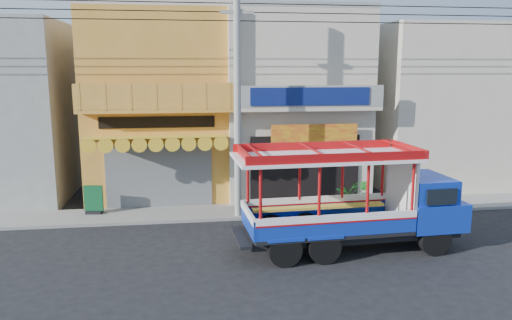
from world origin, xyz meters
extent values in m
plane|color=black|center=(0.00, 0.00, 0.00)|extent=(90.00, 90.00, 0.00)
cube|color=slate|center=(0.00, 4.00, 0.06)|extent=(30.00, 2.00, 0.12)
cube|color=#C58A2B|center=(-4.00, 8.00, 4.00)|extent=(6.00, 6.00, 8.00)
cube|color=#595B5E|center=(-4.00, 4.98, 1.40)|extent=(4.20, 0.10, 2.60)
cube|color=gold|center=(-4.00, 4.25, 3.05)|extent=(5.20, 1.50, 0.31)
cube|color=#C58A2B|center=(-4.00, 4.65, 4.05)|extent=(6.00, 0.70, 0.18)
cube|color=#C58A2B|center=(-4.00, 4.35, 4.60)|extent=(6.00, 0.12, 0.95)
cube|color=black|center=(-4.00, 4.97, 3.55)|extent=(4.50, 0.04, 0.45)
cube|color=#C2B49F|center=(-4.00, 8.00, 8.12)|extent=(6.00, 6.00, 0.24)
cube|color=#C2B49F|center=(2.00, 8.00, 4.00)|extent=(6.00, 6.00, 8.00)
cube|color=black|center=(2.00, 4.98, 1.50)|extent=(4.60, 0.12, 2.80)
cube|color=yellow|center=(2.30, 4.70, 2.90)|extent=(3.60, 0.05, 1.00)
cube|color=#C2B49F|center=(2.00, 4.65, 4.05)|extent=(6.00, 0.70, 0.18)
cube|color=gray|center=(2.00, 4.35, 4.55)|extent=(6.00, 0.12, 0.85)
cube|color=navy|center=(2.00, 4.28, 4.55)|extent=(4.80, 0.06, 0.70)
cube|color=gray|center=(2.00, 8.00, 8.12)|extent=(6.00, 6.00, 0.24)
cube|color=#C2B49F|center=(-1.00, 4.85, 4.00)|extent=(0.35, 0.30, 8.00)
cube|color=#C2B49F|center=(9.00, 8.00, 3.80)|extent=(6.00, 6.00, 7.60)
cylinder|color=gray|center=(-1.00, 3.30, 4.50)|extent=(0.26, 0.26, 9.00)
cube|color=gray|center=(-1.00, 3.30, 7.60)|extent=(1.20, 0.12, 0.12)
cylinder|color=black|center=(0.00, 3.30, 7.30)|extent=(28.00, 0.04, 0.04)
cylinder|color=black|center=(0.00, 3.30, 7.60)|extent=(28.00, 0.04, 0.04)
cylinder|color=black|center=(0.00, 3.30, 7.90)|extent=(28.00, 0.04, 0.04)
cylinder|color=black|center=(4.56, -1.33, 0.49)|extent=(1.00, 0.32, 0.98)
cylinder|color=black|center=(4.46, 0.54, 0.49)|extent=(1.00, 0.32, 0.98)
cylinder|color=black|center=(1.02, -1.50, 0.49)|extent=(1.00, 0.32, 0.98)
cylinder|color=black|center=(0.93, 0.37, 0.49)|extent=(1.00, 0.32, 0.98)
cylinder|color=black|center=(-0.16, -1.56, 0.49)|extent=(1.00, 0.32, 0.98)
cylinder|color=black|center=(-0.25, 0.31, 0.49)|extent=(1.00, 0.32, 0.98)
cube|color=black|center=(2.15, -0.51, 0.59)|extent=(6.69, 1.95, 0.28)
cube|color=#1136BF|center=(4.71, -0.39, 1.13)|extent=(1.88, 2.25, 0.89)
cube|color=#1136BF|center=(4.56, -0.39, 1.92)|extent=(1.47, 2.06, 0.74)
cube|color=black|center=(5.25, -0.36, 1.87)|extent=(0.14, 1.73, 0.54)
cube|color=black|center=(1.34, -0.55, 0.79)|extent=(4.97, 2.40, 0.12)
cube|color=#1136BF|center=(1.39, -1.59, 1.13)|extent=(4.87, 0.32, 0.59)
cube|color=white|center=(1.39, -1.59, 1.40)|extent=(4.87, 0.33, 0.22)
cube|color=#1136BF|center=(1.29, 0.49, 1.13)|extent=(4.87, 0.32, 0.59)
cube|color=white|center=(1.29, 0.49, 1.40)|extent=(4.87, 0.33, 0.22)
cylinder|color=#AB0D0F|center=(-0.89, -1.69, 2.21)|extent=(0.09, 0.09, 1.57)
cylinder|color=#AB0D0F|center=(-1.00, 0.36, 2.21)|extent=(0.09, 0.09, 1.57)
cube|color=white|center=(3.79, -0.43, 1.89)|extent=(0.18, 1.99, 2.21)
cube|color=white|center=(1.24, -0.56, 3.00)|extent=(5.57, 2.68, 0.10)
cube|color=#AB0D0F|center=(1.24, -0.56, 3.18)|extent=(5.37, 2.57, 0.26)
cube|color=black|center=(-6.48, 4.32, 0.18)|extent=(0.65, 0.42, 0.11)
cube|color=#0C4522|center=(-6.48, 4.32, 0.73)|extent=(0.72, 0.20, 0.99)
imported|color=#18541A|center=(3.47, 3.85, 0.65)|extent=(1.23, 1.18, 1.06)
imported|color=#18541A|center=(4.43, 4.38, 0.56)|extent=(0.61, 0.62, 0.88)
camera|label=1|loc=(-2.90, -14.93, 5.67)|focal=35.00mm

